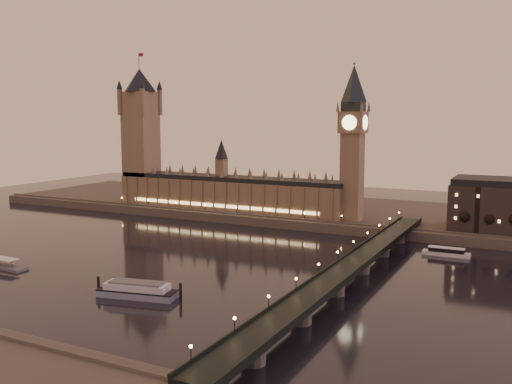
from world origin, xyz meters
TOP-DOWN VIEW (x-y plane):
  - ground at (0.00, 0.00)m, footprint 700.00×700.00m
  - far_embankment at (30.00, 165.00)m, footprint 560.00×130.00m
  - palace_of_westminster at (-40.12, 120.99)m, footprint 180.00×26.62m
  - victoria_tower at (-120.00, 121.00)m, footprint 31.68×31.68m
  - big_ben at (53.99, 120.99)m, footprint 17.68×17.68m
  - westminster_bridge at (91.61, 0.00)m, footprint 13.20×260.00m
  - bare_tree_0 at (127.49, 109.00)m, footprint 6.38×6.38m
  - bare_tree_1 at (140.75, 109.00)m, footprint 6.38×6.38m
  - cruise_boat_b at (122.73, 73.40)m, footprint 24.95×6.69m
  - moored_barge at (19.07, -59.54)m, footprint 38.13×16.04m

SIDE VIEW (x-z plane):
  - ground at x=0.00m, z-range 0.00..0.00m
  - cruise_boat_b at x=122.73m, z-range -0.27..4.31m
  - far_embankment at x=30.00m, z-range 0.00..6.00m
  - moored_barge at x=19.07m, z-range -0.56..6.58m
  - westminster_bridge at x=91.61m, z-range -2.13..13.17m
  - bare_tree_0 at x=127.49m, z-range 9.21..22.19m
  - bare_tree_1 at x=140.75m, z-range 9.21..22.19m
  - palace_of_westminster at x=-40.12m, z-range -4.29..47.71m
  - big_ben at x=53.99m, z-range 11.95..115.95m
  - victoria_tower at x=-120.00m, z-range 6.79..124.79m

